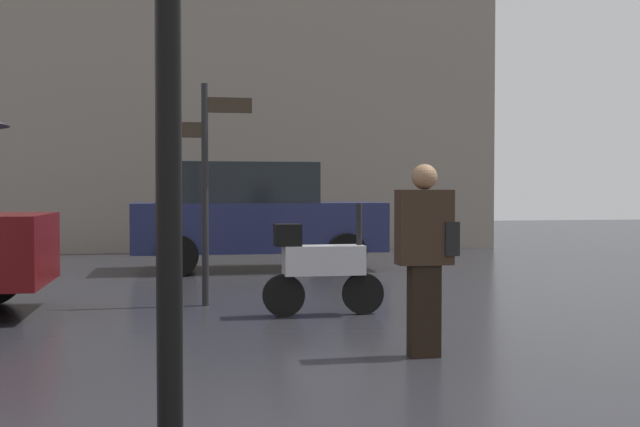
% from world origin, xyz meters
% --- Properties ---
extents(pedestrian_with_bag, '(0.49, 0.24, 1.59)m').
position_xyz_m(pedestrian_with_bag, '(2.25, 3.12, 0.90)').
color(pedestrian_with_bag, black).
rests_on(pedestrian_with_bag, ground).
extents(parked_scooter, '(1.35, 0.32, 1.23)m').
position_xyz_m(parked_scooter, '(1.76, 5.34, 0.55)').
color(parked_scooter, black).
rests_on(parked_scooter, ground).
extents(parked_car_left, '(4.24, 1.85, 1.84)m').
position_xyz_m(parked_car_left, '(1.53, 10.36, 0.95)').
color(parked_car_left, '#1E234C').
rests_on(parked_car_left, ground).
extents(street_signpost, '(1.08, 0.08, 2.64)m').
position_xyz_m(street_signpost, '(0.55, 6.30, 1.61)').
color(street_signpost, black).
rests_on(street_signpost, ground).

